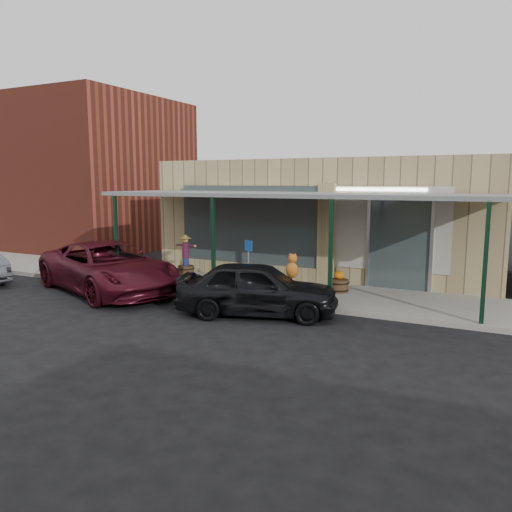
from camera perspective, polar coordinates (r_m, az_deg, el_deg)
The scene contains 10 objects.
ground at distance 12.33m, azimuth -2.84°, elevation -7.70°, with size 120.00×120.00×0.00m, color black.
sidewalk at distance 15.46m, azimuth 3.71°, elevation -4.08°, with size 40.00×3.20×0.15m, color gray.
storefront at distance 19.42m, azimuth 9.00°, elevation 4.43°, with size 12.00×6.25×4.20m.
awning at distance 15.05m, azimuth 3.76°, elevation 6.86°, with size 12.00×3.00×3.04m.
block_buildings_near at distance 19.89m, azimuth 15.63°, elevation 9.14°, with size 61.00×8.00×8.00m.
barrel_scarecrow at distance 17.56m, azimuth -8.02°, elevation -0.73°, with size 0.89×0.61×1.47m.
barrel_pumpkin at distance 15.20m, azimuth 9.44°, elevation -3.17°, with size 0.64×0.64×0.68m.
handicap_sign at distance 14.97m, azimuth -0.87°, elevation -0.30°, with size 0.31×0.14×1.55m.
parked_sedan at distance 12.89m, azimuth 0.18°, elevation -3.72°, with size 4.45×2.80×1.56m.
car_maroon at distance 16.24m, azimuth -16.54°, elevation -1.26°, with size 2.60×5.63×1.57m, color #480E1B.
Camera 1 is at (5.81, -10.32, 3.45)m, focal length 35.00 mm.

